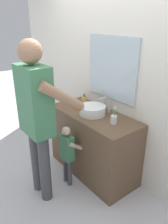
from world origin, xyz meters
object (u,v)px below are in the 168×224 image
soap_bottle (84,101)px  toothbrush_cup (114,119)px  adult_parent (37,111)px  child_toddler (67,151)px

soap_bottle → toothbrush_cup: bearing=-6.7°
adult_parent → soap_bottle: bearing=107.2°
soap_bottle → child_toddler: 0.71m
toothbrush_cup → adult_parent: bearing=-118.1°
toothbrush_cup → soap_bottle: toothbrush_cup is taller
toothbrush_cup → adult_parent: adult_parent is taller
soap_bottle → adult_parent: (0.25, -0.80, 0.15)m
soap_bottle → child_toddler: size_ratio=0.21×
toothbrush_cup → child_toddler: (-0.35, -0.40, -0.43)m
child_toddler → adult_parent: bearing=-97.5°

